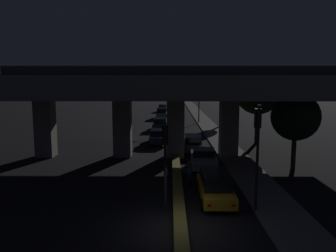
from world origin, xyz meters
TOP-DOWN VIEW (x-y plane):
  - ground_plane at (0.00, 0.00)m, footprint 200.00×200.00m
  - median_divider at (0.00, 35.00)m, footprint 0.59×126.00m
  - sidewalk_right at (5.06, 28.00)m, footprint 2.60×126.00m
  - elevated_overpass at (-0.18, 14.32)m, footprint 29.66×12.73m
  - traffic_light_left_of_median at (-0.70, 2.11)m, footprint 0.30×0.49m
  - traffic_light_right_of_median at (3.86, 2.10)m, footprint 0.30×0.49m
  - street_lamp at (3.78, 37.93)m, footprint 1.99×0.32m
  - car_taxi_yellow_lead at (2.04, 3.67)m, footprint 1.84×4.63m
  - car_silver_second at (2.05, 10.25)m, footprint 2.12×4.24m
  - car_dark_green_third at (1.67, 16.37)m, footprint 1.98×4.31m
  - car_dark_blue_lead_oncoming at (-1.78, 20.38)m, footprint 1.92×4.72m
  - car_dark_green_second_oncoming at (-1.78, 30.53)m, footprint 2.20×4.74m
  - car_silver_third_oncoming at (-1.98, 44.25)m, footprint 2.03×4.29m
  - car_grey_fourth_oncoming at (-2.12, 56.69)m, footprint 2.01×4.24m
  - motorcycle_blue_filtering_near at (0.81, 6.77)m, footprint 0.33×1.77m
  - pedestrian_on_sidewalk at (5.24, 13.85)m, footprint 0.31×0.31m
  - roadside_tree_kerbside_near at (8.70, 10.01)m, footprint 3.53×3.53m
  - roadside_tree_kerbside_mid at (8.71, 20.57)m, footprint 4.79×4.79m
  - roadside_tree_kerbside_far at (8.04, 35.94)m, footprint 2.90×2.90m

SIDE VIEW (x-z plane):
  - ground_plane at x=0.00m, z-range 0.00..0.00m
  - sidewalk_right at x=5.06m, z-range 0.00..0.13m
  - median_divider at x=0.00m, z-range 0.00..0.38m
  - motorcycle_blue_filtering_near at x=0.81m, z-range -0.11..1.34m
  - car_dark_blue_lead_oncoming at x=-1.78m, z-range 0.04..1.50m
  - car_silver_second at x=2.05m, z-range 0.01..1.55m
  - car_grey_fourth_oncoming at x=-2.12m, z-range 0.02..1.55m
  - car_taxi_yellow_lead at x=2.04m, z-range 0.02..1.60m
  - car_dark_green_third at x=1.67m, z-range 0.04..1.59m
  - car_dark_green_second_oncoming at x=-1.78m, z-range 0.05..1.62m
  - pedestrian_on_sidewalk at x=5.24m, z-range 0.14..1.72m
  - car_silver_third_oncoming at x=-1.98m, z-range 0.06..1.89m
  - traffic_light_left_of_median at x=-0.70m, z-range 0.84..5.42m
  - traffic_light_right_of_median at x=3.86m, z-range 0.97..6.39m
  - roadside_tree_kerbside_near at x=8.70m, z-range 1.09..6.85m
  - street_lamp at x=3.78m, z-range 0.68..7.88m
  - roadside_tree_kerbside_far at x=8.04m, z-range 1.47..7.48m
  - roadside_tree_kerbside_mid at x=8.71m, z-range 1.53..9.41m
  - elevated_overpass at x=-0.18m, z-range 1.96..9.81m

